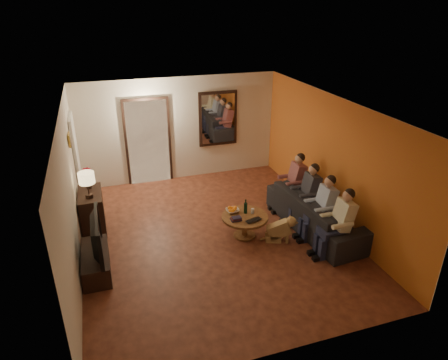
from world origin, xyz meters
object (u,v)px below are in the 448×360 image
object	(u,v)px
person_a	(339,225)
dog	(279,229)
person_d	(293,184)
wine_bottle	(246,206)
tv_stand	(96,262)
coffee_table	(245,226)
person_b	(322,210)
table_lamp	(88,185)
bowl	(232,211)
dresser	(92,211)
tv	(92,236)
laptop	(255,221)
sofa	(317,212)
person_c	(307,196)

from	to	relation	value
person_a	dog	world-z (taller)	person_a
person_d	wine_bottle	distance (m)	1.49
person_d	dog	bearing A→B (deg)	-127.29
tv_stand	coffee_table	bearing A→B (deg)	5.48
person_b	coffee_table	world-z (taller)	person_b
table_lamp	bowl	xyz separation A→B (m)	(2.64, -0.75, -0.61)
dresser	tv	distance (m)	1.49
person_a	laptop	size ratio (longest dim) A/B	3.65
wine_bottle	laptop	world-z (taller)	wine_bottle
tv_stand	sofa	bearing A→B (deg)	1.28
coffee_table	bowl	xyz separation A→B (m)	(-0.18, 0.22, 0.26)
person_b	dog	bearing A→B (deg)	174.06
table_lamp	wine_bottle	xyz separation A→B (m)	(2.87, -0.87, -0.48)
sofa	dog	world-z (taller)	sofa
person_c	person_d	bearing A→B (deg)	90.00
bowl	dresser	bearing A→B (deg)	159.90
person_b	coffee_table	xyz separation A→B (m)	(-1.40, 0.47, -0.38)
tv	bowl	world-z (taller)	tv
sofa	bowl	xyz separation A→B (m)	(-1.68, 0.39, 0.12)
coffee_table	laptop	xyz separation A→B (m)	(0.10, -0.28, 0.24)
table_lamp	tv	bearing A→B (deg)	-90.00
tv_stand	sofa	distance (m)	4.33
dresser	tv	bearing A→B (deg)	-90.00
person_d	bowl	distance (m)	1.67
table_lamp	bowl	size ratio (longest dim) A/B	2.08
dresser	person_c	world-z (taller)	person_c
person_d	bowl	bearing A→B (deg)	-162.29
bowl	laptop	world-z (taller)	bowl
tv_stand	tv	xyz separation A→B (m)	(0.00, -0.00, 0.52)
person_b	dog	world-z (taller)	person_b
sofa	person_b	xyz separation A→B (m)	(-0.10, -0.30, 0.23)
tv_stand	laptop	size ratio (longest dim) A/B	3.44
tv_stand	person_c	bearing A→B (deg)	5.36
table_lamp	coffee_table	xyz separation A→B (m)	(2.82, -0.97, -0.86)
coffee_table	bowl	bearing A→B (deg)	129.29
dog	bowl	bearing A→B (deg)	160.57
bowl	person_c	bearing A→B (deg)	-3.40
tv_stand	person_b	world-z (taller)	person_b
person_d	coffee_table	xyz separation A→B (m)	(-1.40, -0.73, -0.38)
sofa	laptop	bearing A→B (deg)	89.57
dresser	person_c	size ratio (longest dim) A/B	0.77
person_b	laptop	distance (m)	1.33
bowl	laptop	bearing A→B (deg)	-60.75
coffee_table	laptop	distance (m)	0.38
laptop	tv_stand	bearing A→B (deg)	164.26
tv_stand	laptop	distance (m)	2.94
table_lamp	dresser	bearing A→B (deg)	90.00
person_a	wine_bottle	bearing A→B (deg)	139.08
dog	tv_stand	bearing A→B (deg)	-161.97
sofa	coffee_table	world-z (taller)	sofa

